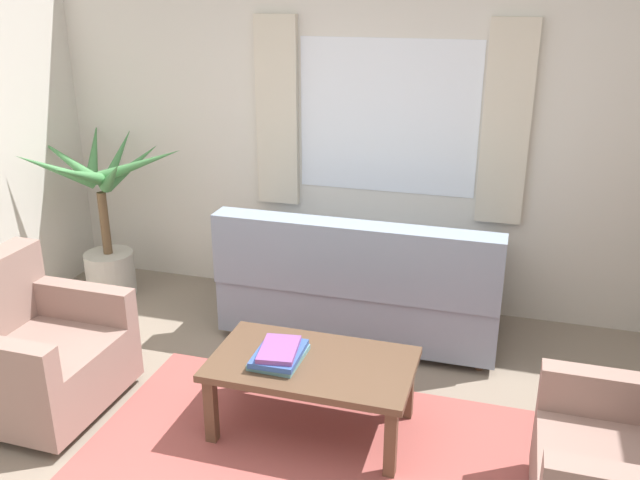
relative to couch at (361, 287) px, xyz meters
name	(u,v)px	position (x,y,z in m)	size (l,w,h in m)	color
wall_back	(388,136)	(0.03, 0.66, 0.93)	(5.32, 0.12, 2.60)	silver
window_with_curtains	(387,118)	(0.03, 0.58, 1.08)	(1.98, 0.07, 1.40)	white
couch	(361,287)	(0.00, 0.00, 0.00)	(1.90, 0.82, 0.92)	gray
armchair_left	(30,352)	(-1.64, -1.39, -0.01)	(0.83, 0.85, 0.88)	gray
coffee_table	(312,370)	(0.00, -1.15, 0.01)	(1.10, 0.64, 0.44)	brown
book_stack_on_table	(279,354)	(-0.17, -1.20, 0.11)	(0.26, 0.34, 0.09)	#5B8E93
potted_plant	(105,222)	(-2.08, 0.11, 0.24)	(1.31, 1.23, 1.32)	#B7B2A8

